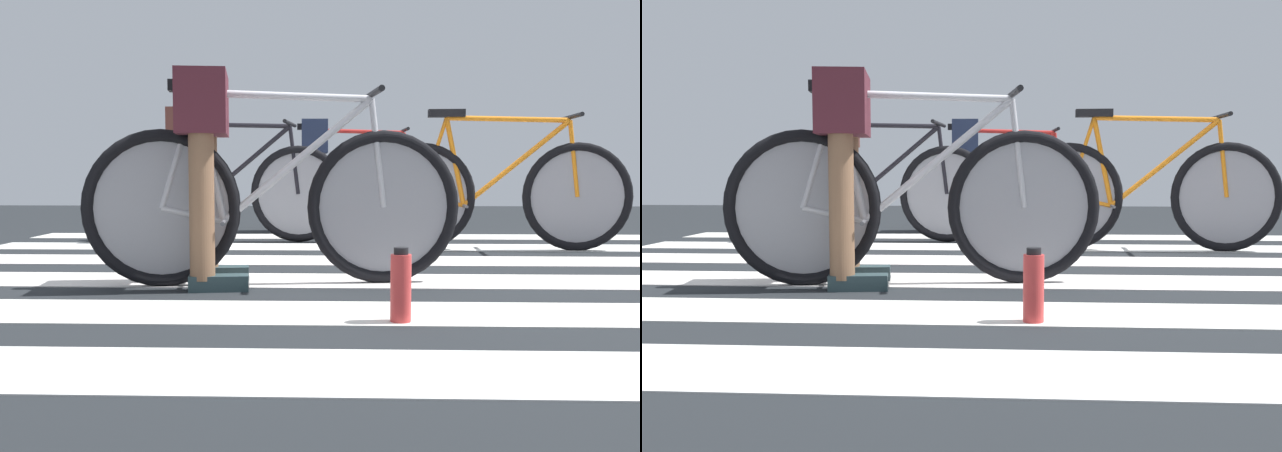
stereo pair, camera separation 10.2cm
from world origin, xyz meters
The scene contains 10 objects.
ground centered at (0.00, 0.00, 0.01)m, with size 18.00×14.00×0.02m.
crosswalk_markings centered at (0.08, 0.07, 0.02)m, with size 5.36×4.23×0.00m.
bicycle_1_of_4 centered at (-0.34, -0.42, 0.41)m, with size 1.73×0.52×0.93m.
cyclist_1_of_4 centered at (-0.65, -0.46, 0.65)m, with size 0.36×0.44×0.97m.
bicycle_2_of_4 centered at (1.00, 1.04, 0.41)m, with size 1.74×0.52×0.93m.
bicycle_3_of_4 centered at (-0.87, 1.59, 0.41)m, with size 1.74×0.52×0.93m.
cyclist_3_of_4 centered at (-1.18, 1.61, 0.66)m, with size 0.34×0.42×0.99m.
bicycle_4_of_4 centered at (0.04, 2.44, 0.41)m, with size 1.74×0.52×0.93m.
cyclist_4_of_4 centered at (-0.27, 2.42, 0.64)m, with size 0.33×0.42×0.96m.
water_bottle centered at (0.18, -1.21, 0.15)m, with size 0.07×0.07×0.26m.
Camera 1 is at (-0.02, -3.62, 0.55)m, focal length 39.16 mm.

